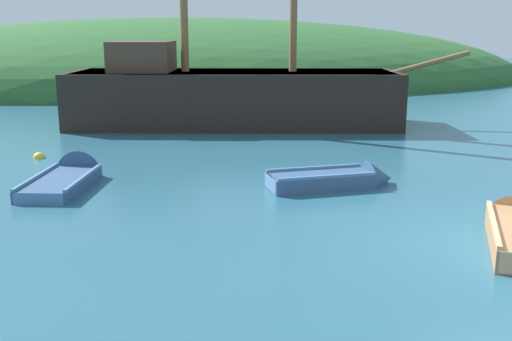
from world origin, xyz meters
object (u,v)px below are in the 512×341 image
(buoy_yellow, at_px, (39,158))
(rowboat_outer_left, at_px, (338,181))
(rowboat_far, at_px, (70,180))
(sailing_ship, at_px, (231,104))

(buoy_yellow, bearing_deg, rowboat_outer_left, -31.98)
(rowboat_far, bearing_deg, rowboat_outer_left, -90.46)
(sailing_ship, relative_size, buoy_yellow, 44.67)
(sailing_ship, bearing_deg, rowboat_far, -111.55)
(rowboat_outer_left, bearing_deg, buoy_yellow, 144.00)
(sailing_ship, distance_m, buoy_yellow, 7.95)
(buoy_yellow, bearing_deg, rowboat_far, -69.11)
(rowboat_outer_left, distance_m, rowboat_far, 6.42)
(rowboat_outer_left, height_order, buoy_yellow, rowboat_outer_left)
(sailing_ship, bearing_deg, buoy_yellow, -131.17)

